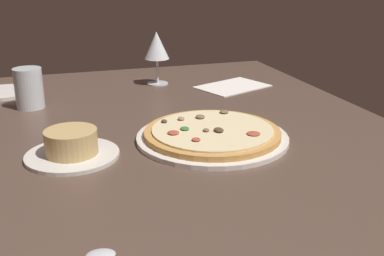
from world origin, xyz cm
name	(u,v)px	position (x,y,z in cm)	size (l,w,h in cm)	color
dining_table	(172,151)	(0.00, 0.00, 2.00)	(150.00, 110.00, 4.00)	brown
pizza_main	(212,134)	(-1.12, -8.94, 5.21)	(33.20, 33.20, 3.33)	silver
ramekin_on_saucer	(72,146)	(-1.81, 20.97, 6.27)	(18.64, 18.64, 5.70)	silver
wine_glass_far	(157,47)	(50.61, -9.18, 15.74)	(7.77, 7.77, 16.54)	silver
water_glass	(29,91)	(35.95, 29.03, 8.60)	(7.39, 7.39, 10.67)	silver
side_plate	(4,92)	(52.97, 36.57, 4.45)	(16.61, 16.61, 0.90)	silver
paper_menu	(233,87)	(39.93, -30.53, 4.15)	(14.47, 20.67, 0.30)	white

